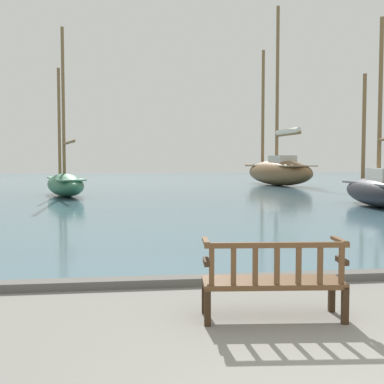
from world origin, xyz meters
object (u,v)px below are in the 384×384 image
park_bench (273,279)px  sailboat_nearest_starboard (65,182)px  sailboat_mid_starboard (278,170)px  sailboat_distant_harbor (380,188)px

park_bench → sailboat_nearest_starboard: bearing=103.6°
sailboat_nearest_starboard → park_bench: bearing=-76.4°
sailboat_mid_starboard → sailboat_nearest_starboard: size_ratio=1.58×
sailboat_mid_starboard → sailboat_distant_harbor: bearing=-95.5°
park_bench → sailboat_distant_harbor: size_ratio=0.22×
sailboat_distant_harbor → sailboat_mid_starboard: 18.90m
park_bench → sailboat_distant_harbor: (8.12, 12.45, 0.35)m
sailboat_mid_starboard → sailboat_nearest_starboard: (-14.91, -10.61, -0.51)m
park_bench → sailboat_nearest_starboard: (-5.00, 20.65, 0.33)m
sailboat_mid_starboard → sailboat_nearest_starboard: 18.31m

